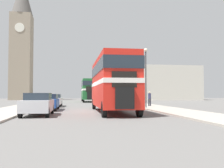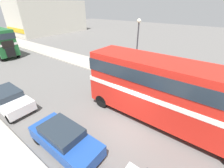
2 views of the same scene
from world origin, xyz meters
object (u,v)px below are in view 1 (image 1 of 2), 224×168
Objects in this scene: double_decker_bus at (112,81)px; car_parked_mid at (48,102)px; pedestrian_walking at (150,98)px; bus_distant at (89,89)px; street_lamp at (146,69)px; church_tower at (22,37)px; car_parked_far at (53,100)px; car_parked_near at (38,104)px.

car_parked_mid is (-5.25, 3.20, -1.74)m from double_decker_bus.
car_parked_mid is 2.64× the size of pedestrian_walking.
car_parked_mid is at bearing -101.97° from bus_distant.
street_lamp is 0.20× the size of church_tower.
pedestrian_walking is (5.66, -18.91, -1.36)m from bus_distant.
church_tower is at bearing 107.55° from car_parked_far.
bus_distant is at bearing 90.93° from double_decker_bus.
double_decker_bus is 11.32m from car_parked_far.
car_parked_mid is at bearing -173.90° from street_lamp.
bus_distant is 2.37× the size of car_parked_near.
bus_distant reaches higher than car_parked_mid.
car_parked_mid is at bearing -75.06° from church_tower.
car_parked_near reaches higher than car_parked_mid.
street_lamp reaches higher than double_decker_bus.
street_lamp is at bearing -113.26° from pedestrian_walking.
bus_distant is 2.25× the size of car_parked_mid.
street_lamp reaches higher than car_parked_near.
car_parked_mid is at bearing -159.69° from pedestrian_walking.
church_tower is at bearing 103.05° from car_parked_near.
car_parked_near is (-5.37, -2.27, -1.71)m from double_decker_bus.
double_decker_bus is at bearing -126.48° from pedestrian_walking.
car_parked_near is at bearing -89.90° from car_parked_far.
church_tower is (-10.43, 44.99, 14.41)m from car_parked_near.
car_parked_near is 0.87× the size of car_parked_far.
church_tower reaches higher than car_parked_far.
bus_distant is 23.36m from car_parked_mid.
double_decker_bus is 8.93m from pedestrian_walking.
church_tower is (-21.04, 35.64, 14.17)m from pedestrian_walking.
street_lamp reaches higher than bus_distant.
street_lamp is at bearing 34.57° from car_parked_near.
car_parked_mid reaches higher than car_parked_far.
double_decker_bus is 26.00m from bus_distant.
street_lamp is 44.76m from church_tower.
car_parked_mid is at bearing -88.79° from car_parked_far.
pedestrian_walking is (5.23, 7.08, -1.47)m from double_decker_bus.
pedestrian_walking is 43.75m from church_tower.
church_tower reaches higher than bus_distant.
car_parked_mid is 0.73× the size of street_lamp.
bus_distant is 1.63× the size of street_lamp.
street_lamp is at bearing -62.82° from church_tower.
car_parked_near is at bearing -76.95° from church_tower.
car_parked_far is (-0.14, 6.60, -0.01)m from car_parked_mid.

